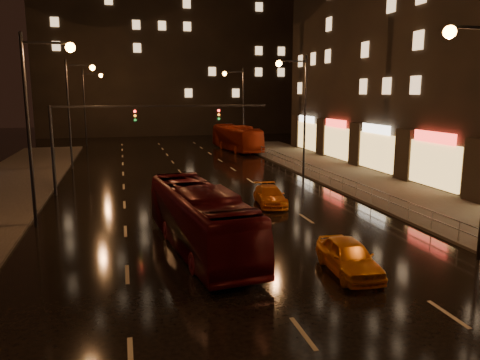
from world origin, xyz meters
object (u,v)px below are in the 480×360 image
object	(u,v)px
bus_red	(200,218)
taxi_far	(270,196)
taxi_near	(349,257)
bus_curb	(237,138)

from	to	relation	value
bus_red	taxi_far	world-z (taller)	bus_red
taxi_near	taxi_far	xyz separation A→B (m)	(0.51, 11.69, -0.09)
bus_curb	taxi_far	bearing A→B (deg)	-106.33
bus_curb	taxi_near	distance (m)	40.16
bus_curb	taxi_near	xyz separation A→B (m)	(-5.21, -39.81, -0.88)
taxi_near	taxi_far	size ratio (longest dim) A/B	0.98
bus_red	bus_curb	distance (m)	37.06
taxi_near	taxi_far	distance (m)	11.70
bus_red	taxi_far	xyz separation A→B (m)	(5.70, 7.46, -0.87)
bus_red	taxi_near	xyz separation A→B (m)	(5.19, -4.23, -0.78)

